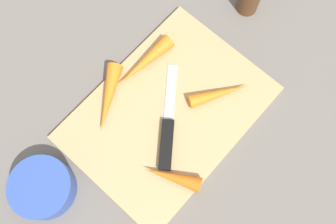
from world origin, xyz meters
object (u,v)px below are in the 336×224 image
(carrot_long, at_px, (108,98))
(carrot_short, at_px, (220,93))
(cutting_board, at_px, (168,113))
(knife, at_px, (167,137))
(carrot_longest, at_px, (144,62))
(small_bowl, at_px, (43,188))
(carrot_shortest, at_px, (172,177))

(carrot_long, xyz_separation_m, carrot_short, (-0.14, 0.14, -0.00))
(cutting_board, relative_size, knife, 2.11)
(carrot_short, bearing_deg, carrot_longest, 139.99)
(carrot_long, relative_size, carrot_longest, 0.99)
(carrot_longest, relative_size, small_bowl, 1.22)
(carrot_short, xyz_separation_m, carrot_longest, (0.05, -0.14, 0.00))
(knife, height_order, carrot_longest, carrot_longest)
(carrot_shortest, height_order, small_bowl, small_bowl)
(knife, bearing_deg, carrot_longest, 21.01)
(carrot_long, xyz_separation_m, small_bowl, (0.19, 0.03, -0.00))
(knife, relative_size, carrot_longest, 1.32)
(carrot_long, xyz_separation_m, carrot_shortest, (0.03, 0.18, -0.00))
(carrot_long, distance_m, small_bowl, 0.19)
(cutting_board, distance_m, knife, 0.05)
(carrot_short, relative_size, carrot_longest, 0.90)
(carrot_long, bearing_deg, carrot_longest, 146.91)
(knife, bearing_deg, carrot_short, -45.67)
(carrot_short, relative_size, carrot_shortest, 1.16)
(carrot_long, height_order, small_bowl, small_bowl)
(cutting_board, height_order, carrot_longest, carrot_longest)
(knife, bearing_deg, carrot_long, 60.82)
(small_bowl, bearing_deg, carrot_long, -171.23)
(cutting_board, relative_size, small_bowl, 3.40)
(carrot_shortest, bearing_deg, knife, -66.54)
(carrot_long, relative_size, carrot_shortest, 1.28)
(carrot_longest, bearing_deg, carrot_shortest, 59.42)
(cutting_board, distance_m, carrot_long, 0.11)
(carrot_shortest, relative_size, small_bowl, 0.94)
(carrot_long, distance_m, carrot_short, 0.20)
(knife, relative_size, carrot_shortest, 1.71)
(cutting_board, distance_m, small_bowl, 0.25)
(cutting_board, xyz_separation_m, carrot_shortest, (0.08, 0.09, 0.02))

